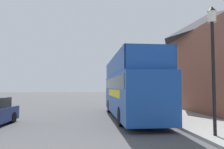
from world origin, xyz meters
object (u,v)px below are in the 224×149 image
Objects in this scene: lamp_post_second at (151,69)px; lamp_post_nearest at (213,46)px; parked_car_ahead_of_bus at (122,100)px; tour_bus at (130,91)px.

lamp_post_nearest is at bearing -89.42° from lamp_post_second.
parked_car_ahead_of_bus is at bearing 105.53° from lamp_post_second.
tour_bus is at bearing -125.80° from lamp_post_second.
lamp_post_second is at bearing 90.58° from lamp_post_nearest.
lamp_post_nearest reaches higher than tour_bus.
lamp_post_nearest is 9.49m from lamp_post_second.
lamp_post_nearest is at bearing -80.47° from parked_car_ahead_of_bus.
tour_bus is 2.14× the size of lamp_post_second.
tour_bus is 9.27m from parked_car_ahead_of_bus.
parked_car_ahead_of_bus is 15.96m from lamp_post_nearest.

